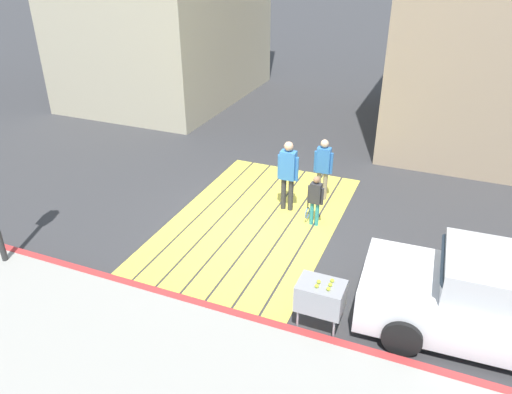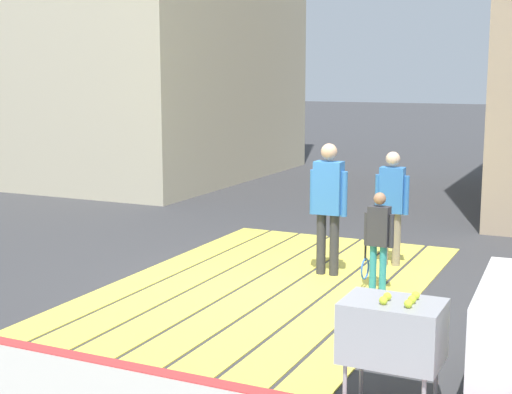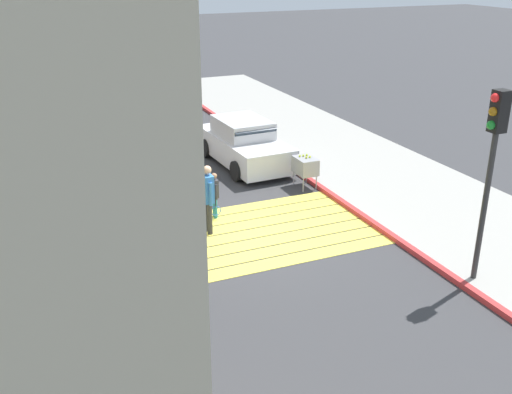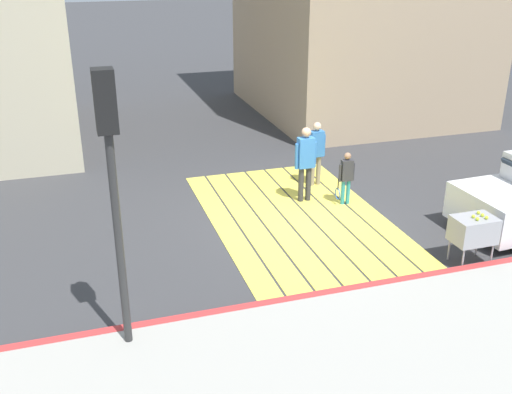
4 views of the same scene
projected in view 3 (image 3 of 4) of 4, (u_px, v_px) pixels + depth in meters
The scene contains 10 objects.
ground_plane at pixel (248, 235), 15.21m from camera, with size 120.00×120.00×0.00m, color #38383A.
crosswalk_stripes at pixel (248, 235), 15.20m from camera, with size 6.40×3.80×0.01m.
sidewalk_west at pixel (426, 200), 17.23m from camera, with size 4.80×40.00×0.12m, color #9E9B93.
curb_painted at pixel (357, 212), 16.37m from camera, with size 0.16×40.00×0.13m, color #BC3333.
car_parked_near_curb at pixel (244, 144), 20.06m from camera, with size 2.13×4.37×1.57m.
traffic_light_corner at pixel (493, 150), 11.84m from camera, with size 0.39×0.28×4.24m.
tennis_ball_cart at pixel (305, 166), 18.08m from camera, with size 0.56×0.80×1.02m.
pedestrian_adult_lead at pixel (167, 194), 15.19m from camera, with size 0.23×0.49×1.66m.
pedestrian_adult_trailing at pixel (208, 194), 14.93m from camera, with size 0.24×0.53×1.82m.
pedestrian_child_with_racket at pixel (215, 193), 15.94m from camera, with size 0.28×0.39×1.28m.
Camera 3 is at (5.24, 12.68, 6.62)m, focal length 41.67 mm.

